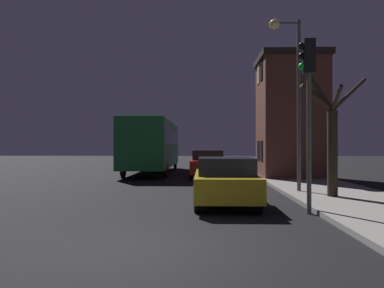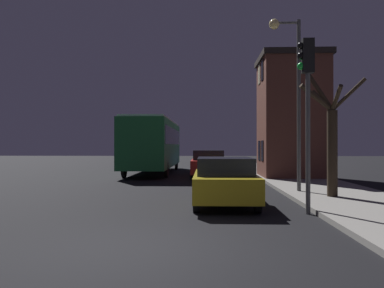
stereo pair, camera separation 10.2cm
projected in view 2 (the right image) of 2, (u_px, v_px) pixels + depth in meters
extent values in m
plane|color=black|center=(140.00, 250.00, 6.46)|extent=(120.00, 120.00, 0.00)
cube|color=brown|center=(292.00, 119.00, 20.56)|extent=(3.35, 3.54, 6.32)
cube|color=black|center=(292.00, 59.00, 20.58)|extent=(3.59, 3.78, 0.30)
cube|color=black|center=(262.00, 151.00, 20.03)|extent=(0.03, 0.70, 1.10)
cube|color=black|center=(259.00, 150.00, 21.20)|extent=(0.03, 0.70, 1.10)
cube|color=black|center=(262.00, 70.00, 20.05)|extent=(0.03, 0.70, 1.10)
cube|color=beige|center=(259.00, 74.00, 21.22)|extent=(0.03, 0.70, 1.10)
cylinder|color=#4C4C4C|center=(299.00, 105.00, 13.79)|extent=(0.14, 0.14, 6.32)
cylinder|color=#4C4C4C|center=(286.00, 23.00, 13.82)|extent=(0.90, 0.09, 0.09)
sphere|color=#F9E08C|center=(274.00, 24.00, 13.84)|extent=(0.38, 0.38, 0.38)
cylinder|color=#4C4C4C|center=(308.00, 144.00, 9.81)|extent=(0.12, 0.12, 3.71)
cube|color=black|center=(308.00, 56.00, 9.83)|extent=(0.30, 0.24, 0.90)
sphere|color=black|center=(301.00, 46.00, 9.83)|extent=(0.20, 0.20, 0.20)
sphere|color=black|center=(301.00, 56.00, 9.83)|extent=(0.20, 0.20, 0.20)
sphere|color=green|center=(301.00, 66.00, 9.83)|extent=(0.20, 0.20, 0.20)
cylinder|color=#2D2319|center=(332.00, 153.00, 12.29)|extent=(0.33, 0.33, 2.83)
cylinder|color=#2D2319|center=(322.00, 101.00, 12.45)|extent=(0.76, 0.50, 0.77)
cylinder|color=#2D2319|center=(349.00, 95.00, 12.10)|extent=(1.05, 0.50, 1.06)
cylinder|color=#2D2319|center=(336.00, 98.00, 11.84)|extent=(0.18, 1.01, 0.77)
cylinder|color=#2D2319|center=(317.00, 98.00, 12.16)|extent=(1.22, 0.49, 0.91)
cylinder|color=#2D2319|center=(319.00, 90.00, 12.57)|extent=(0.90, 0.70, 1.49)
cube|color=#1E6B33|center=(154.00, 144.00, 24.69)|extent=(2.59, 10.99, 2.84)
cube|color=black|center=(154.00, 136.00, 24.69)|extent=(2.61, 10.11, 1.02)
cube|color=#B2B2B2|center=(154.00, 122.00, 24.70)|extent=(2.46, 10.44, 0.12)
cylinder|color=black|center=(176.00, 163.00, 28.21)|extent=(0.18, 0.96, 0.96)
cylinder|color=black|center=(145.00, 163.00, 28.30)|extent=(0.18, 0.96, 0.96)
cylinder|color=black|center=(166.00, 169.00, 21.07)|extent=(0.18, 0.96, 0.96)
cylinder|color=black|center=(124.00, 169.00, 21.16)|extent=(0.18, 0.96, 0.96)
cube|color=olive|center=(224.00, 184.00, 11.41)|extent=(1.82, 4.25, 0.66)
cube|color=black|center=(225.00, 166.00, 11.21)|extent=(1.60, 2.21, 0.49)
cylinder|color=black|center=(246.00, 190.00, 12.76)|extent=(0.18, 0.58, 0.58)
cylinder|color=black|center=(198.00, 190.00, 12.82)|extent=(0.18, 0.58, 0.58)
cylinder|color=black|center=(257.00, 202.00, 10.00)|extent=(0.18, 0.58, 0.58)
cylinder|color=black|center=(196.00, 202.00, 10.06)|extent=(0.18, 0.58, 0.58)
cube|color=#B21E19|center=(208.00, 166.00, 21.36)|extent=(1.89, 4.38, 0.73)
cube|color=black|center=(208.00, 155.00, 21.15)|extent=(1.67, 2.28, 0.54)
cylinder|color=black|center=(222.00, 171.00, 22.75)|extent=(0.18, 0.57, 0.57)
cylinder|color=black|center=(194.00, 171.00, 22.82)|extent=(0.18, 0.57, 0.57)
cylinder|color=black|center=(225.00, 174.00, 19.91)|extent=(0.18, 0.57, 0.57)
cylinder|color=black|center=(192.00, 174.00, 19.97)|extent=(0.18, 0.57, 0.57)
cube|color=navy|center=(208.00, 160.00, 29.90)|extent=(1.83, 4.40, 0.70)
cube|color=black|center=(208.00, 153.00, 29.68)|extent=(1.61, 2.29, 0.46)
cylinder|color=black|center=(218.00, 164.00, 31.30)|extent=(0.18, 0.57, 0.57)
cylinder|color=black|center=(198.00, 164.00, 31.36)|extent=(0.18, 0.57, 0.57)
cylinder|color=black|center=(219.00, 166.00, 28.44)|extent=(0.18, 0.57, 0.57)
cylinder|color=black|center=(197.00, 166.00, 28.50)|extent=(0.18, 0.57, 0.57)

